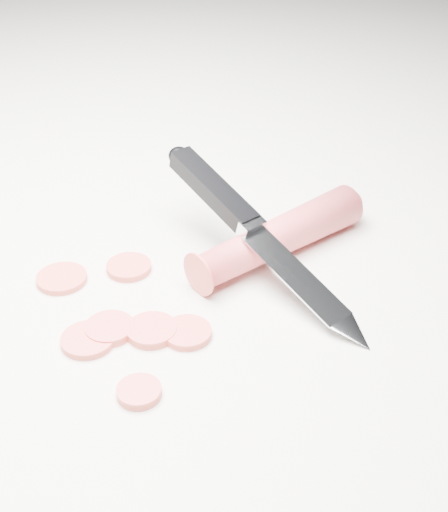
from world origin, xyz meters
The scene contains 10 objects.
ground centered at (0.00, 0.00, 0.00)m, with size 2.40×2.40×0.00m, color white.
carrot centered at (0.05, 0.10, 0.02)m, with size 0.03×0.03×0.17m, color #D33E44.
carrot_slice_0 centered at (-0.07, -0.04, 0.00)m, with size 0.04×0.04×0.01m, color #E84B44.
carrot_slice_1 centered at (0.00, -0.08, 0.00)m, with size 0.04×0.04×0.01m, color #E84B44.
carrot_slice_2 centered at (0.00, -0.06, 0.00)m, with size 0.04×0.04×0.01m, color #E84B44.
carrot_slice_3 centered at (0.03, -0.04, 0.00)m, with size 0.04×0.04×0.01m, color #E84B44.
carrot_slice_4 centered at (0.05, -0.03, 0.00)m, with size 0.04×0.04×0.01m, color #E84B44.
carrot_slice_5 centered at (-0.04, 0.01, 0.00)m, with size 0.04×0.04×0.01m, color #E84B44.
carrot_slice_6 centered at (0.06, -0.09, 0.00)m, with size 0.03×0.03×0.01m, color #E84B44.
kitchen_knife centered at (0.05, 0.07, 0.04)m, with size 0.24×0.08×0.07m, color silver, non-canonical shape.
Camera 1 is at (0.31, -0.33, 0.35)m, focal length 50.00 mm.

